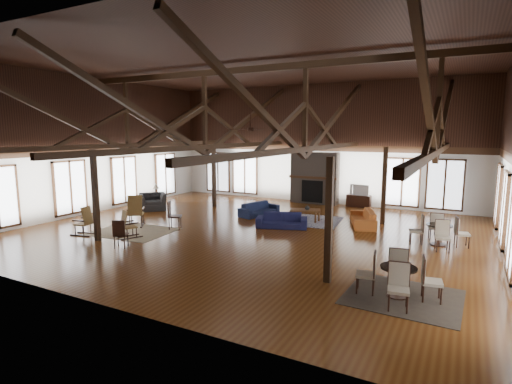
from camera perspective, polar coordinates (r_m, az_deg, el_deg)
The scene contains 30 objects.
floor at distance 14.71m, azimuth -0.59°, elevation -5.65°, with size 16.00×16.00×0.00m, color #5C3213.
ceiling at distance 14.45m, azimuth -0.63°, elevation 18.08°, with size 16.00×14.00×0.02m, color black.
wall_back at distance 20.68m, azimuth 8.78°, elevation 6.78°, with size 16.00×0.02×6.00m, color silver.
wall_front at distance 8.79m, azimuth -23.05°, elevation 3.87°, with size 16.00×0.02×6.00m, color silver.
wall_left at distance 19.41m, azimuth -21.96°, elevation 6.15°, with size 0.02×14.00×6.00m, color silver.
roof_truss at distance 14.26m, azimuth -0.62°, elevation 10.24°, with size 15.60×14.07×3.14m.
post_grid at distance 14.41m, azimuth -0.60°, elevation 0.24°, with size 8.16×7.16×3.05m.
fireplace at distance 20.50m, azimuth 8.36°, elevation 1.97°, with size 2.50×0.69×2.60m.
ceiling_fan at distance 13.14m, azimuth -0.79°, elevation 9.09°, with size 1.60×1.60×0.75m.
sofa_navy_front at distance 15.26m, azimuth 3.69°, elevation -4.07°, with size 1.92×0.75×0.56m, color #181A42.
sofa_navy_left at distance 17.45m, azimuth 0.45°, elevation -2.44°, with size 0.75×1.91×0.56m, color #171F40.
sofa_orange at distance 16.10m, azimuth 15.01°, elevation -3.59°, with size 0.81×2.07×0.61m, color #B25A22.
coffee_table at distance 16.45m, azimuth 7.04°, elevation -2.69°, with size 1.38×1.01×0.48m.
vase at distance 16.36m, azimuth 7.33°, elevation -2.18°, with size 0.20×0.20×0.21m, color #B2B2B2.
armchair at distance 19.27m, azimuth -14.54°, elevation -1.34°, with size 1.19×1.04×0.77m, color #29292B.
side_table_lamp at distance 20.16m, azimuth -14.06°, elevation -0.77°, with size 0.45×0.45×1.14m.
rocking_chair_a at distance 16.04m, azimuth -16.81°, elevation -2.71°, with size 0.96×1.07×1.23m.
rocking_chair_b at distance 14.40m, azimuth -17.94°, elevation -4.51°, with size 0.68×0.85×0.98m.
rocking_chair_c at distance 15.33m, azimuth -23.25°, elevation -3.92°, with size 0.87×0.59×1.03m.
side_chair_a at distance 15.26m, azimuth -11.90°, elevation -2.93°, with size 0.61×0.61×1.07m.
side_chair_b at distance 13.21m, azimuth -18.88°, elevation -5.39°, with size 0.52×0.52×0.92m.
cafe_table_near at distance 9.50m, azimuth 19.64°, elevation -11.24°, with size 1.87×1.87×0.96m.
cafe_table_far at distance 14.14m, azimuth 24.68°, elevation -5.07°, with size 1.85×1.85×0.94m.
cup_near at distance 9.50m, azimuth 20.08°, elevation -9.64°, with size 0.11×0.11×0.09m, color #B2B2B2.
cup_far at distance 14.08m, azimuth 24.48°, elevation -4.05°, with size 0.12×0.12×0.09m, color #B2B2B2.
tv_console at distance 20.08m, azimuth 14.45°, elevation -1.24°, with size 1.14×0.43×0.57m, color black.
television at distance 19.98m, azimuth 14.63°, elevation 0.31°, with size 0.92×0.12×0.53m, color #B2B2B2.
rug_tan at distance 15.36m, azimuth -17.19°, elevation -5.40°, with size 2.79×2.19×0.01m, color #C6B38A.
rug_navy at distance 16.68m, azimuth 6.48°, elevation -3.98°, with size 3.12×2.34×0.01m, color #161A40.
rug_dark at distance 9.68m, azimuth 20.25°, elevation -13.87°, with size 2.39×2.17×0.01m, color black.
Camera 1 is at (6.82, -12.52, 3.62)m, focal length 28.00 mm.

